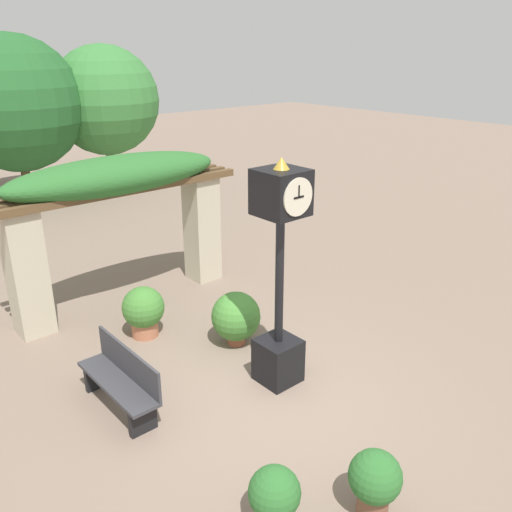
{
  "coord_description": "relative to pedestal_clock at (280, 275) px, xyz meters",
  "views": [
    {
      "loc": [
        -4.38,
        -4.81,
        4.71
      ],
      "look_at": [
        0.4,
        0.69,
        1.85
      ],
      "focal_mm": 38.0,
      "sensor_mm": 36.0,
      "label": 1
    }
  ],
  "objects": [
    {
      "name": "pergola",
      "position": [
        -0.4,
        3.86,
        0.4
      ],
      "size": [
        4.79,
        1.17,
        2.86
      ],
      "color": "#BCB299",
      "rests_on": "ground"
    },
    {
      "name": "ground_plane",
      "position": [
        -0.4,
        -0.19,
        -1.71
      ],
      "size": [
        60.0,
        60.0,
        0.0
      ],
      "primitive_type": "plane",
      "color": "#7F6B5B"
    },
    {
      "name": "pedestal_clock",
      "position": [
        0.0,
        0.0,
        0.0
      ],
      "size": [
        0.61,
        0.66,
        3.36
      ],
      "color": "black",
      "rests_on": "ground"
    },
    {
      "name": "potted_plant_far_left",
      "position": [
        0.2,
        1.23,
        -1.21
      ],
      "size": [
        0.82,
        0.82,
        0.92
      ],
      "color": "#9E563D",
      "rests_on": "ground"
    },
    {
      "name": "park_bench",
      "position": [
        -2.06,
        0.93,
        -1.27
      ],
      "size": [
        0.42,
        1.62,
        0.89
      ],
      "rotation": [
        0.0,
        0.0,
        -1.57
      ],
      "color": "#38383D",
      "rests_on": "ground"
    },
    {
      "name": "potted_plant_near_left",
      "position": [
        -1.83,
        -1.9,
        -1.33
      ],
      "size": [
        0.55,
        0.55,
        0.7
      ],
      "color": "gray",
      "rests_on": "ground"
    },
    {
      "name": "potted_plant_far_right",
      "position": [
        -0.92,
        -2.47,
        -1.28
      ],
      "size": [
        0.57,
        0.57,
        0.77
      ],
      "color": "brown",
      "rests_on": "ground"
    },
    {
      "name": "potted_plant_near_right",
      "position": [
        -0.83,
        2.48,
        -1.22
      ],
      "size": [
        0.72,
        0.72,
        0.9
      ],
      "color": "#B26B4C",
      "rests_on": "ground"
    },
    {
      "name": "tree_line",
      "position": [
        0.48,
        12.7,
        1.11
      ],
      "size": [
        10.92,
        4.28,
        5.07
      ],
      "color": "brown",
      "rests_on": "ground"
    }
  ]
}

